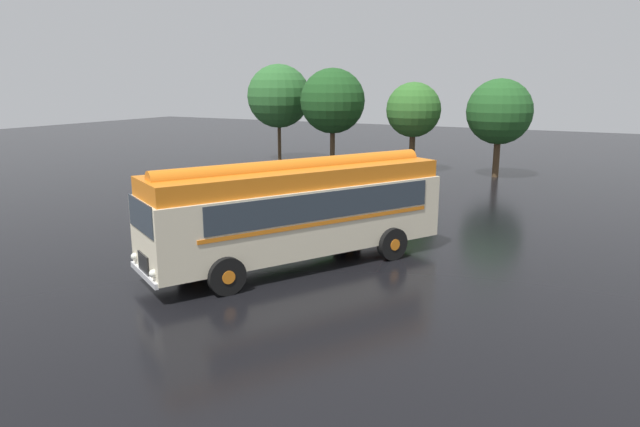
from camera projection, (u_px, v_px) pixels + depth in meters
ground_plane at (273, 264)px, 18.78m from camera, size 120.00×120.00×0.00m
vintage_bus at (298, 208)px, 18.34m from camera, size 7.03×10.01×3.49m
car_near_left at (362, 172)px, 32.48m from camera, size 2.03×4.23×1.66m
car_mid_left at (400, 177)px, 30.67m from camera, size 2.24×4.33×1.66m
tree_far_left at (280, 96)px, 42.54m from camera, size 4.70×4.70×7.14m
tree_left_of_centre at (334, 101)px, 39.30m from camera, size 4.47×4.47×6.79m
tree_centre at (412, 109)px, 37.25m from camera, size 3.57×3.57×5.85m
tree_right_of_centre at (500, 112)px, 34.92m from camera, size 4.01×4.01×6.06m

